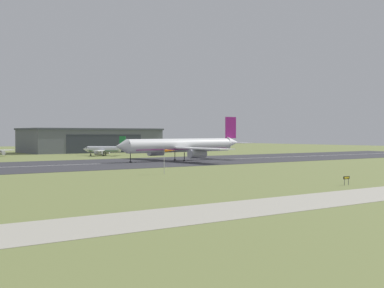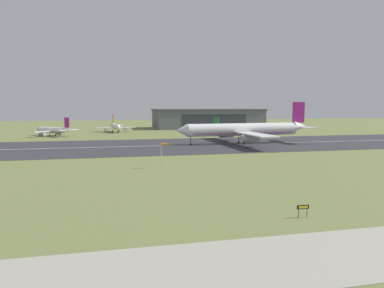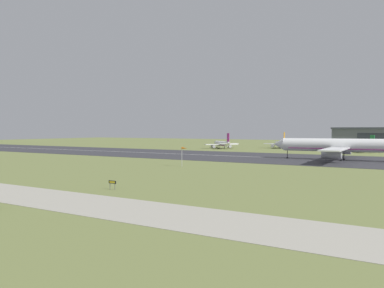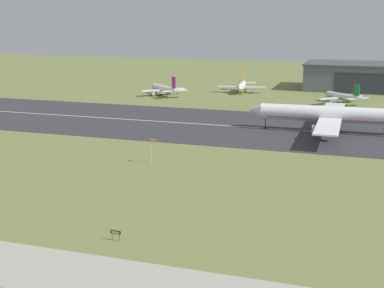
{
  "view_description": "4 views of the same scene",
  "coord_description": "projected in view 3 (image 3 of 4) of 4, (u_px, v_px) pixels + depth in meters",
  "views": [
    {
      "loc": [
        -58.93,
        -26.15,
        9.48
      ],
      "look_at": [
        12.87,
        70.97,
        7.17
      ],
      "focal_mm": 50.0,
      "sensor_mm": 36.0,
      "label": 1
    },
    {
      "loc": [
        -2.45,
        -6.5,
        14.34
      ],
      "look_at": [
        17.0,
        75.19,
        5.75
      ],
      "focal_mm": 35.0,
      "sensor_mm": 36.0,
      "label": 2
    },
    {
      "loc": [
        69.05,
        -15.4,
        10.95
      ],
      "look_at": [
        16.58,
        74.45,
        6.96
      ],
      "focal_mm": 35.0,
      "sensor_mm": 36.0,
      "label": 3
    },
    {
      "loc": [
        56.88,
        -32.72,
        33.43
      ],
      "look_at": [
        18.98,
        83.6,
        4.08
      ],
      "focal_mm": 50.0,
      "sensor_mm": 36.0,
      "label": 4
    }
  ],
  "objects": [
    {
      "name": "airplane_parked_west",
      "position": [
        360.0,
        147.0,
        181.63
      ],
      "size": [
        19.37,
        19.43,
        8.45
      ],
      "color": "silver",
      "rests_on": "ground_plane"
    },
    {
      "name": "airplane_parked_east",
      "position": [
        282.0,
        143.0,
        219.48
      ],
      "size": [
        21.29,
        20.84,
        9.43
      ],
      "color": "white",
      "rests_on": "ground_plane"
    },
    {
      "name": "runway_sign",
      "position": [
        112.0,
        183.0,
        68.14
      ],
      "size": [
        1.68,
        0.13,
        1.66
      ],
      "color": "#4C4C51",
      "rests_on": "ground_plane"
    },
    {
      "name": "airplane_parked_centre",
      "position": [
        222.0,
        144.0,
        218.27
      ],
      "size": [
        21.9,
        21.38,
        9.01
      ],
      "color": "white",
      "rests_on": "ground_plane"
    },
    {
      "name": "ground_plane",
      "position": [
        119.0,
        169.0,
        102.96
      ],
      "size": [
        630.19,
        630.19,
        0.0
      ],
      "primitive_type": "plane",
      "color": "olive"
    },
    {
      "name": "runway_strip",
      "position": [
        220.0,
        156.0,
        157.42
      ],
      "size": [
        390.19,
        54.56,
        0.06
      ],
      "primitive_type": "cube",
      "color": "#333338",
      "rests_on": "ground_plane"
    },
    {
      "name": "windsock_pole",
      "position": [
        184.0,
        149.0,
        110.02
      ],
      "size": [
        2.71,
        1.51,
        5.83
      ],
      "color": "#B7B7BC",
      "rests_on": "ground_plane"
    },
    {
      "name": "airplane_landing",
      "position": [
        345.0,
        146.0,
        132.62
      ],
      "size": [
        52.75,
        52.47,
        15.83
      ],
      "color": "white",
      "rests_on": "ground_plane"
    },
    {
      "name": "runway_centreline",
      "position": [
        220.0,
        156.0,
        157.42
      ],
      "size": [
        351.17,
        0.7,
        0.01
      ],
      "primitive_type": "cube",
      "color": "silver",
      "rests_on": "runway_strip"
    }
  ]
}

